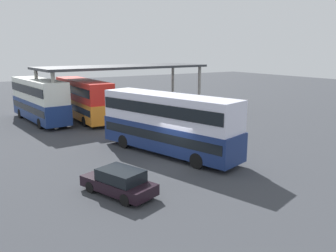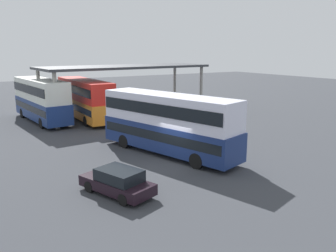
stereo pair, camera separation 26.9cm
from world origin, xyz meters
TOP-DOWN VIEW (x-y plane):
  - ground_plane at (0.00, 0.00)m, footprint 140.00×140.00m
  - double_decker_main at (0.59, 2.04)m, footprint 5.34×11.27m
  - parked_hatchback at (-5.23, -2.56)m, footprint 2.91×4.36m
  - double_decker_near_canopy at (-4.42, 18.35)m, footprint 3.48×10.71m
  - double_decker_mid_row at (-0.30, 17.17)m, footprint 2.58×11.27m
  - depot_canopy at (4.58, 17.38)m, footprint 19.10×7.74m

SIDE VIEW (x-z plane):
  - ground_plane at x=0.00m, z-range 0.00..0.00m
  - parked_hatchback at x=-5.23m, z-range 0.00..1.35m
  - double_decker_mid_row at x=-0.30m, z-range 0.20..4.35m
  - double_decker_main at x=0.59m, z-range 0.20..4.40m
  - double_decker_near_canopy at x=-4.42m, z-range 0.20..4.51m
  - depot_canopy at x=4.58m, z-range 2.39..7.86m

